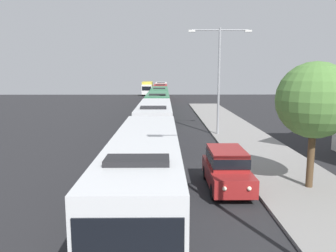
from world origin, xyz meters
The scene contains 10 objects.
bus_lead centered at (-1.30, 10.69, 1.69)m, with size 2.58×12.37×3.21m.
bus_second_in_line centered at (-1.30, 23.96, 1.69)m, with size 2.58×11.16×3.21m.
bus_middle centered at (-1.30, 37.08, 1.69)m, with size 2.58×12.23×3.21m.
bus_fourth_in_line centered at (-1.30, 50.45, 1.69)m, with size 2.58×11.86×3.21m.
bus_rear centered at (-1.30, 63.40, 1.69)m, with size 2.58×10.51×3.21m.
bus_tail_end centered at (-1.30, 75.22, 1.69)m, with size 2.58×10.99×3.21m.
white_suv centered at (2.40, 13.53, 1.03)m, with size 1.86×4.58×1.90m.
box_truck_oncoming centered at (-4.60, 78.12, 1.70)m, with size 2.35×6.94×3.15m.
streetlamp_mid centered at (4.10, 26.99, 5.55)m, with size 5.28×0.28×8.99m.
roadside_tree centered at (6.26, 13.26, 4.23)m, with size 3.49×3.49×5.84m.
Camera 1 is at (-0.56, -1.87, 5.52)m, focal length 35.93 mm.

